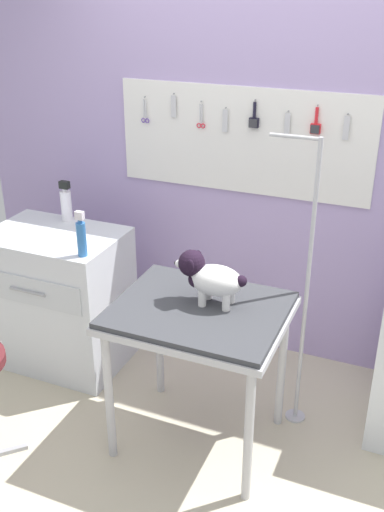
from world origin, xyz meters
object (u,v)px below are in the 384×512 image
at_px(grooming_table, 199,323).
at_px(spray_bottle_tall, 66,203).
at_px(counter_left, 60,298).
at_px(grooming_arm, 304,302).
at_px(dog, 209,277).

xyz_separation_m(grooming_table, spray_bottle_tall, (-1.13, 0.58, 0.26)).
height_order(counter_left, spray_bottle_tall, spray_bottle_tall).
relative_size(counter_left, spray_bottle_tall, 3.47).
relative_size(grooming_arm, counter_left, 1.83).
relative_size(grooming_table, grooming_arm, 0.53).
distance_m(grooming_table, grooming_arm, 0.57).
height_order(grooming_table, counter_left, counter_left).
bearing_deg(counter_left, grooming_table, -18.37).
height_order(grooming_arm, spray_bottle_tall, grooming_arm).
bearing_deg(counter_left, dog, -15.16).
xyz_separation_m(grooming_arm, spray_bottle_tall, (-1.56, 0.21, 0.24)).
bearing_deg(dog, spray_bottle_tall, 155.73).
xyz_separation_m(grooming_arm, dog, (-0.41, -0.31, 0.21)).
distance_m(grooming_table, spray_bottle_tall, 1.30).
xyz_separation_m(dog, counter_left, (-1.11, 0.30, -0.52)).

